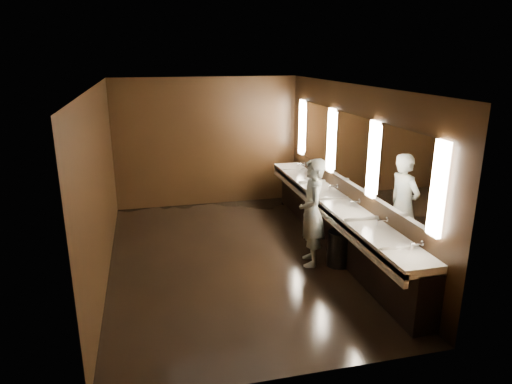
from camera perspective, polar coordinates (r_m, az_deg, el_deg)
The scene contains 10 objects.
floor at distance 7.68m, azimuth -2.73°, elevation -8.26°, with size 6.00×6.00×0.00m, color black.
ceiling at distance 6.96m, azimuth -3.05°, elevation 13.08°, with size 4.00×6.00×0.02m, color #2D2D2B.
wall_back at distance 10.08m, azimuth -6.14°, elevation 6.18°, with size 4.00×0.02×2.80m, color black.
wall_front at distance 4.45m, azimuth 4.56°, elevation -7.90°, with size 4.00×0.02×2.80m, color black.
wall_left at distance 7.11m, azimuth -18.91°, elevation 0.80°, with size 0.02×6.00×2.80m, color black.
wall_right at distance 7.81m, azimuth 11.70°, elevation 2.75°, with size 0.02×6.00×2.80m, color black.
sink_counter at distance 7.99m, azimuth 9.97°, elevation -3.62°, with size 0.55×5.40×1.01m.
mirror_band at distance 7.72m, azimuth 11.73°, elevation 5.27°, with size 0.06×5.03×1.15m.
person at distance 7.23m, azimuth 7.01°, elevation -2.58°, with size 0.63×0.41×1.73m, color #87AFC9.
trash_bin at distance 7.43m, azimuth 10.32°, elevation -6.96°, with size 0.37×0.37×0.58m, color black.
Camera 1 is at (-1.29, -6.83, 3.26)m, focal length 32.00 mm.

